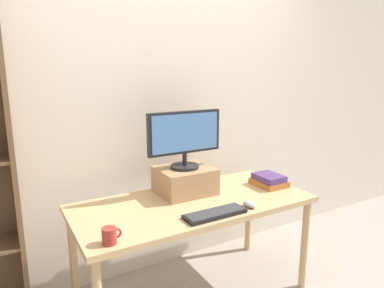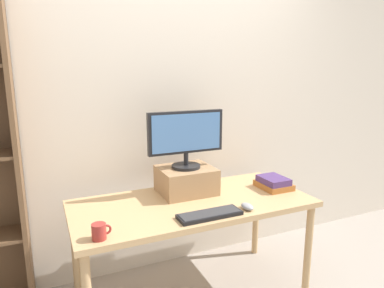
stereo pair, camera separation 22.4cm
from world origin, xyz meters
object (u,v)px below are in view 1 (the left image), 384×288
(keyboard, at_px, (215,214))
(book_stack, at_px, (269,180))
(riser_box, at_px, (185,180))
(desk, at_px, (194,210))
(computer_mouse, at_px, (249,204))
(computer_monitor, at_px, (185,137))
(coffee_mug, at_px, (110,236))

(keyboard, bearing_deg, book_stack, 21.01)
(riser_box, distance_m, keyboard, 0.44)
(desk, distance_m, computer_mouse, 0.37)
(desk, xyz_separation_m, riser_box, (0.03, 0.17, 0.16))
(riser_box, relative_size, computer_monitor, 0.69)
(riser_box, height_order, book_stack, riser_box)
(desk, relative_size, keyboard, 4.04)
(computer_mouse, bearing_deg, keyboard, -179.90)
(keyboard, bearing_deg, riser_box, 85.41)
(computer_mouse, distance_m, book_stack, 0.46)
(riser_box, bearing_deg, keyboard, -94.59)
(desk, height_order, riser_box, riser_box)
(riser_box, bearing_deg, coffee_mug, -146.22)
(keyboard, distance_m, computer_mouse, 0.26)
(keyboard, distance_m, book_stack, 0.69)
(desk, height_order, computer_mouse, computer_mouse)
(computer_monitor, xyz_separation_m, coffee_mug, (-0.67, -0.45, -0.36))
(computer_monitor, relative_size, coffee_mug, 5.33)
(computer_monitor, height_order, coffee_mug, computer_monitor)
(desk, xyz_separation_m, book_stack, (0.64, -0.02, 0.11))
(book_stack, bearing_deg, riser_box, 163.30)
(computer_monitor, bearing_deg, keyboard, -94.60)
(desk, bearing_deg, computer_monitor, 81.00)
(book_stack, bearing_deg, coffee_mug, -168.34)
(computer_monitor, height_order, keyboard, computer_monitor)
(computer_monitor, height_order, book_stack, computer_monitor)
(riser_box, relative_size, coffee_mug, 3.67)
(computer_mouse, relative_size, coffee_mug, 1.03)
(computer_monitor, bearing_deg, riser_box, 90.00)
(riser_box, xyz_separation_m, computer_monitor, (0.00, -0.00, 0.31))
(riser_box, xyz_separation_m, book_stack, (0.61, -0.18, -0.05))
(keyboard, bearing_deg, coffee_mug, -178.54)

